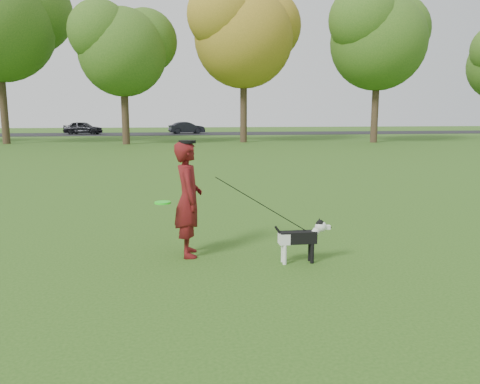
{
  "coord_description": "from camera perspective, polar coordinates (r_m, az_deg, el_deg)",
  "views": [
    {
      "loc": [
        -0.8,
        -6.31,
        2.1
      ],
      "look_at": [
        0.12,
        0.35,
        0.95
      ],
      "focal_mm": 35.0,
      "sensor_mm": 36.0,
      "label": 1
    }
  ],
  "objects": [
    {
      "name": "ground",
      "position": [
        6.7,
        -0.62,
        -8.55
      ],
      "size": [
        120.0,
        120.0,
        0.0
      ],
      "primitive_type": "plane",
      "color": "#285116",
      "rests_on": "ground"
    },
    {
      "name": "road",
      "position": [
        46.37,
        -6.95,
        7.06
      ],
      "size": [
        120.0,
        7.0,
        0.02
      ],
      "primitive_type": "cube",
      "color": "black",
      "rests_on": "ground"
    },
    {
      "name": "man",
      "position": [
        6.86,
        -6.33,
        -0.88
      ],
      "size": [
        0.43,
        0.64,
        1.69
      ],
      "primitive_type": "imported",
      "rotation": [
        0.0,
        0.0,
        1.62
      ],
      "color": "#58120C",
      "rests_on": "ground"
    },
    {
      "name": "dog",
      "position": [
        6.64,
        7.59,
        -5.37
      ],
      "size": [
        0.83,
        0.17,
        0.63
      ],
      "color": "black",
      "rests_on": "ground"
    },
    {
      "name": "car_left",
      "position": [
        47.13,
        -18.58,
        7.43
      ],
      "size": [
        3.78,
        2.16,
        1.21
      ],
      "primitive_type": "imported",
      "rotation": [
        0.0,
        0.0,
        1.35
      ],
      "color": "black",
      "rests_on": "road"
    },
    {
      "name": "car_mid",
      "position": [
        46.35,
        -6.51,
        7.79
      ],
      "size": [
        3.63,
        2.0,
        1.13
      ],
      "primitive_type": "imported",
      "rotation": [
        0.0,
        0.0,
        1.82
      ],
      "color": "black",
      "rests_on": "road"
    },
    {
      "name": "man_held_items",
      "position": [
        6.67,
        2.65,
        -1.53
      ],
      "size": [
        2.17,
        0.69,
        1.28
      ],
      "color": "#25FF20",
      "rests_on": "ground"
    },
    {
      "name": "tree_row",
      "position": [
        32.82,
        -9.4,
        18.9
      ],
      "size": [
        51.74,
        8.86,
        12.01
      ],
      "color": "#38281C",
      "rests_on": "ground"
    }
  ]
}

